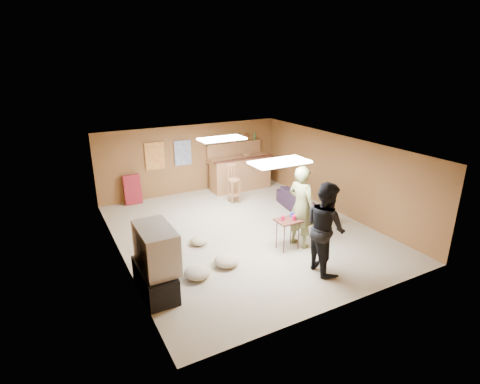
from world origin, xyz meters
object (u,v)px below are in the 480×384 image
bar_counter (240,173)px  tray_table (288,234)px  person_black (325,227)px  sofa (302,201)px  person_olive (301,207)px  tv_body (156,248)px

bar_counter → tray_table: 4.37m
bar_counter → person_black: person_black is taller
bar_counter → person_black: size_ratio=1.05×
sofa → tray_table: tray_table is taller
bar_counter → tray_table: bar_counter is taller
sofa → person_olive: bearing=150.4°
person_black → sofa: size_ratio=1.00×
person_olive → tray_table: size_ratio=2.68×
tv_body → person_black: 3.33m
person_olive → person_black: bearing=152.7°
bar_counter → sofa: bearing=-75.6°
tv_body → person_black: bearing=-15.2°
person_black → tray_table: bearing=14.2°
bar_counter → sofa: (0.65, -2.52, -0.27)m
person_olive → sofa: 2.27m
person_olive → person_black: 1.14m
tv_body → tray_table: tv_body is taller
tray_table → person_black: bearing=-83.4°
tv_body → bar_counter: bearing=47.0°
tv_body → sofa: (4.80, 1.93, -0.62)m
person_olive → sofa: person_olive is taller
tv_body → tray_table: 3.14m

